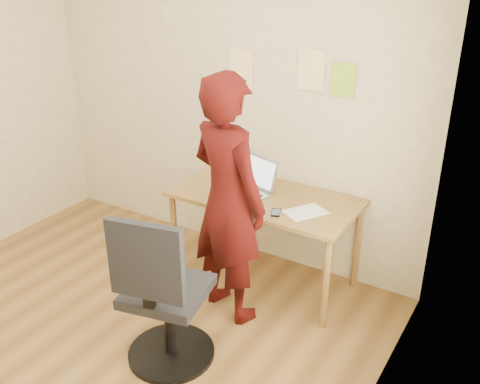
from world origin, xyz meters
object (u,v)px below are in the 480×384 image
Objects in this scene: laptop at (249,185)px; office_chair at (163,302)px; desk at (265,206)px; person at (228,200)px; phone at (276,212)px.

laptop is 0.41× the size of office_chair.
person reaches higher than desk.
desk is 1.29× the size of office_chair.
phone is at bearing -45.69° from desk.
laptop is 0.41m from phone.
desk is 0.20m from laptop.
phone is at bearing -116.63° from person.
person reaches higher than office_chair.
phone is 1.02m from office_chair.
office_chair reaches higher than phone.
desk is 0.31m from phone.
office_chair is (0.08, -1.15, -0.33)m from laptop.
office_chair is at bearing -68.71° from laptop.
office_chair is at bearing -93.14° from desk.
phone is (0.20, -0.21, 0.09)m from desk.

